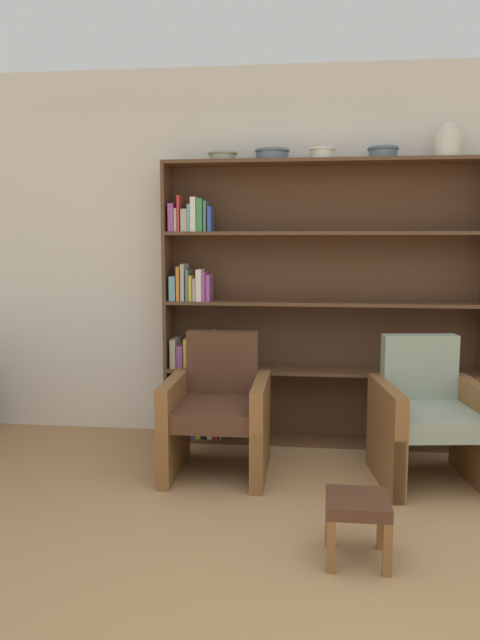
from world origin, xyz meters
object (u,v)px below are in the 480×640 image
Objects in this scene: bowl_brass at (223,156)px; vase_tall at (447,143)px; bowl_cream at (272,154)px; bowl_terracotta at (322,153)px; armchair_leather at (218,411)px; armchair_cushioned at (429,418)px; footstool at (358,511)px; bowl_sage at (383,152)px; bookshelf at (297,309)px.

bowl_brass is 1.56m from vase_tall.
bowl_terracotta is (0.35, 0.00, 0.00)m from bowl_cream.
armchair_leather is 1.32m from armchair_cushioned.
bowl_terracotta is 2.54m from footstool.
footstool is (-0.68, -1.72, -1.91)m from vase_tall.
vase_tall is (0.43, 0.00, 0.05)m from bowl_sage.
armchair_leather is (-1.07, -0.66, -1.70)m from bowl_sage.
footstool is (-0.25, -1.72, -1.86)m from bowl_sage.
bowl_cream is 2.59m from footstool.
bowl_sage reaches higher than armchair_cushioned.
bowl_terracotta reaches higher than bowl_brass.
vase_tall is 0.26× the size of armchair_leather.
bowl_brass is at bearing -180.00° from vase_tall.
bookshelf is at bearing 100.84° from footstool.
bookshelf is 1.93m from footstool.
bowl_sage is at bearing 180.00° from vase_tall.
bowl_cream is 1.20m from vase_tall.
bowl_cream is at bearing -40.64° from armchair_cushioned.
footstool is (-0.51, -1.06, -0.15)m from armchair_cushioned.
bowl_cream is 1.14× the size of bowl_sage.
footstool is at bearing -73.10° from bowl_cream.
bowl_sage is 2.11m from armchair_leather.
bowl_terracotta is at bearing 0.00° from bowl_cream.
bowl_sage is 0.96× the size of vase_tall.
bowl_terracotta is at bearing 95.62° from footstool.
armchair_leather is 2.88× the size of footstool.
bowl_cream is at bearing 0.00° from bowl_brass.
bowl_brass reaches higher than armchair_cushioned.
armchair_leather and armchair_cushioned have the same top height.
vase_tall is at bearing -112.87° from armchair_cushioned.
armchair_cushioned reaches higher than footstool.
bookshelf is 1.24m from armchair_cushioned.
bowl_cream is 2.09m from armchair_cushioned.
bookshelf is 9.23× the size of bowl_cream.
vase_tall reaches higher than bowl_cream.
footstool is at bearing -62.98° from bowl_brass.
bowl_terracotta is 0.42m from bowl_sage.
bowl_terracotta reaches higher than armchair_cushioned.
bowl_terracotta is 1.94m from armchair_leather.
bowl_cream is at bearing -180.00° from bowl_terracotta.
armchair_cushioned is 2.88× the size of footstool.
bowl_brass is 0.69× the size of footstool.
vase_tall is (0.85, 0.00, 0.05)m from bowl_terracotta.
vase_tall is (1.01, -0.03, 1.16)m from bookshelf.
bowl_brass is 0.85× the size of bowl_cream.
bowl_brass is 1.18× the size of bowl_terracotta.
armchair_leather is at bearing -125.22° from bookshelf.
bowl_brass is 0.35m from bowl_cream.
bookshelf is 10.92× the size of bowl_brass.
armchair_cushioned is (1.03, -0.66, -1.70)m from bowl_cream.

